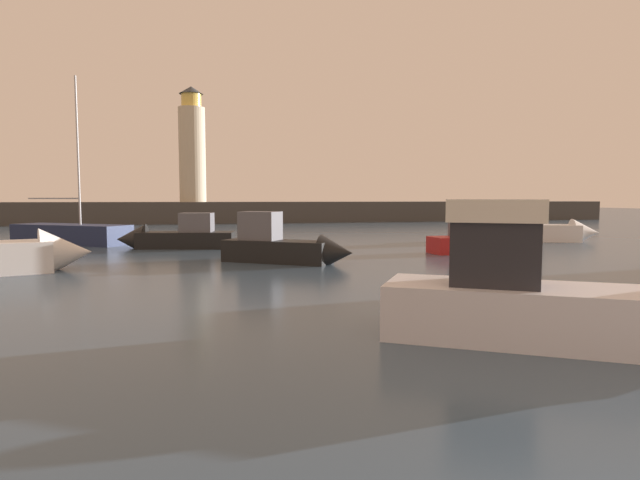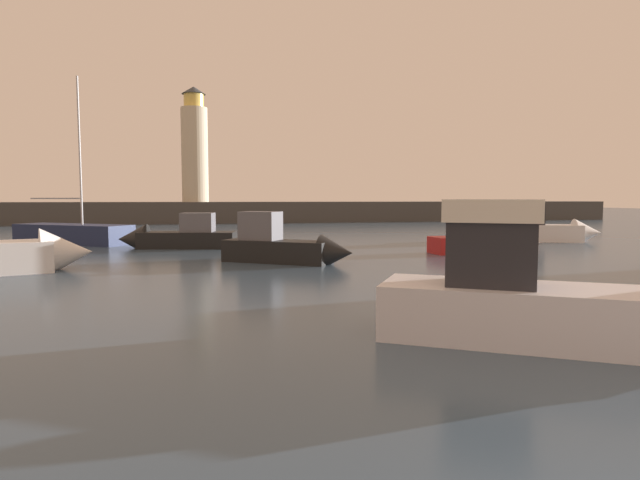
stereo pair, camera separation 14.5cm
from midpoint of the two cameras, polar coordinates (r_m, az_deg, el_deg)
name	(u,v)px [view 2 (the right image)]	position (r m, az deg, el deg)	size (l,w,h in m)	color
ground_plane	(266,245)	(30.76, -5.71, -0.51)	(220.00, 220.00, 0.00)	#384C60
breakwater	(236,212)	(59.34, -9.09, 3.00)	(91.64, 4.85, 2.30)	#423F3D
lighthouse	(195,148)	(59.46, -13.41, 9.73)	(2.84, 2.84, 12.43)	beige
motorboat_0	(173,237)	(29.57, -15.56, 0.33)	(6.52, 2.91, 2.26)	black
motorboat_1	(288,247)	(22.04, -3.30, -0.72)	(5.51, 4.35, 2.35)	black
motorboat_3	(488,240)	(27.53, 17.99, -0.01)	(5.85, 1.64, 2.22)	#B21E1E
motorboat_4	(577,304)	(10.74, 26.49, -6.28)	(6.80, 5.12, 2.99)	silver
motorboat_5	(547,229)	(35.84, 23.60, 1.07)	(6.72, 3.92, 2.67)	white
sailboat_moored	(73,233)	(34.51, -25.15, 0.65)	(7.41, 6.07, 9.76)	#1E284C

